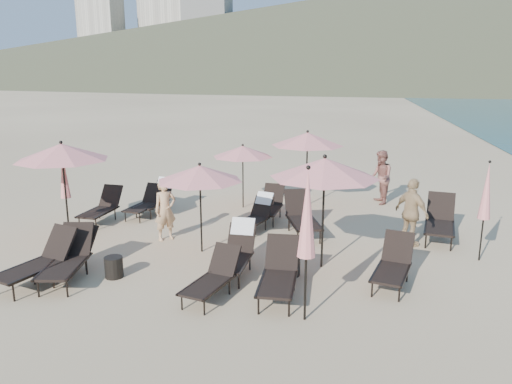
% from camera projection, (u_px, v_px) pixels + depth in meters
% --- Properties ---
extents(ground, '(800.00, 800.00, 0.00)m').
position_uv_depth(ground, '(254.00, 287.00, 9.98)').
color(ground, '#D6BA8C').
rests_on(ground, ground).
extents(volcanic_headland, '(690.00, 690.00, 55.00)m').
position_uv_depth(volcanic_headland, '(478.00, 29.00, 280.11)').
color(volcanic_headland, brown).
rests_on(volcanic_headland, ground).
extents(hotel_skyline, '(109.00, 82.00, 55.00)m').
position_uv_depth(hotel_skyline, '(180.00, 34.00, 279.81)').
color(hotel_skyline, beige).
rests_on(hotel_skyline, ground).
extents(lounger_0, '(0.87, 1.65, 0.90)m').
position_uv_depth(lounger_0, '(68.00, 254.00, 10.60)').
color(lounger_0, black).
rests_on(lounger_0, ground).
extents(lounger_1, '(1.15, 1.88, 1.01)m').
position_uv_depth(lounger_1, '(39.00, 261.00, 10.10)').
color(lounger_1, black).
rests_on(lounger_1, ground).
extents(lounger_2, '(0.94, 1.60, 0.87)m').
position_uv_depth(lounger_2, '(213.00, 277.00, 9.47)').
color(lounger_2, black).
rests_on(lounger_2, ground).
extents(lounger_3, '(0.65, 1.67, 1.03)m').
position_uv_depth(lounger_3, '(237.00, 250.00, 10.65)').
color(lounger_3, black).
rests_on(lounger_3, ground).
extents(lounger_4, '(0.71, 1.75, 1.00)m').
position_uv_depth(lounger_4, '(279.00, 273.00, 9.51)').
color(lounger_4, black).
rests_on(lounger_4, ground).
extents(lounger_5, '(0.99, 1.72, 0.93)m').
position_uv_depth(lounger_5, '(393.00, 264.00, 10.02)').
color(lounger_5, black).
rests_on(lounger_5, ground).
extents(lounger_6, '(0.73, 1.66, 0.94)m').
position_uv_depth(lounger_6, '(102.00, 207.00, 14.22)').
color(lounger_6, black).
rests_on(lounger_6, ground).
extents(lounger_7, '(0.80, 1.58, 0.87)m').
position_uv_depth(lounger_7, '(145.00, 203.00, 14.79)').
color(lounger_7, black).
rests_on(lounger_7, ground).
extents(lounger_8, '(0.99, 1.61, 0.95)m').
position_uv_depth(lounger_8, '(256.00, 214.00, 13.42)').
color(lounger_8, black).
rests_on(lounger_8, ground).
extents(lounger_9, '(0.70, 1.64, 0.92)m').
position_uv_depth(lounger_9, '(270.00, 205.00, 14.44)').
color(lounger_9, black).
rests_on(lounger_9, ground).
extents(lounger_10, '(1.22, 1.94, 1.04)m').
position_uv_depth(lounger_10, '(302.00, 216.00, 13.15)').
color(lounger_10, black).
rests_on(lounger_10, ground).
extents(lounger_11, '(1.01, 1.94, 1.06)m').
position_uv_depth(lounger_11, '(440.00, 220.00, 12.75)').
color(lounger_11, black).
rests_on(lounger_11, ground).
extents(lounger_12, '(0.79, 1.63, 0.97)m').
position_uv_depth(lounger_12, '(157.00, 197.00, 15.19)').
color(lounger_12, black).
rests_on(lounger_12, ground).
extents(lounger_13, '(0.97, 1.86, 1.02)m').
position_uv_depth(lounger_13, '(68.00, 258.00, 10.25)').
color(lounger_13, black).
rests_on(lounger_13, ground).
extents(umbrella_open_0, '(2.34, 2.34, 2.51)m').
position_uv_depth(umbrella_open_0, '(62.00, 152.00, 12.57)').
color(umbrella_open_0, black).
rests_on(umbrella_open_0, ground).
extents(umbrella_open_1, '(2.01, 2.01, 2.17)m').
position_uv_depth(umbrella_open_1, '(200.00, 173.00, 11.51)').
color(umbrella_open_1, black).
rests_on(umbrella_open_1, ground).
extents(umbrella_open_2, '(2.34, 2.34, 2.52)m').
position_uv_depth(umbrella_open_2, '(325.00, 168.00, 10.51)').
color(umbrella_open_2, black).
rests_on(umbrella_open_2, ground).
extents(umbrella_open_3, '(1.88, 1.88, 2.03)m').
position_uv_depth(umbrella_open_3, '(243.00, 151.00, 15.38)').
color(umbrella_open_3, black).
rests_on(umbrella_open_3, ground).
extents(umbrella_open_4, '(2.25, 2.25, 2.43)m').
position_uv_depth(umbrella_open_4, '(307.00, 139.00, 15.49)').
color(umbrella_open_4, black).
rests_on(umbrella_open_4, ground).
extents(umbrella_closed_0, '(0.32, 0.32, 2.74)m').
position_uv_depth(umbrella_closed_0, '(307.00, 215.00, 8.24)').
color(umbrella_closed_0, black).
rests_on(umbrella_closed_0, ground).
extents(umbrella_closed_1, '(0.27, 0.27, 2.32)m').
position_uv_depth(umbrella_closed_1, '(486.00, 192.00, 11.02)').
color(umbrella_closed_1, black).
rests_on(umbrella_closed_1, ground).
extents(umbrella_closed_2, '(0.27, 0.27, 2.29)m').
position_uv_depth(umbrella_closed_2, '(64.00, 175.00, 12.90)').
color(umbrella_closed_2, black).
rests_on(umbrella_closed_2, ground).
extents(side_table_0, '(0.38, 0.38, 0.45)m').
position_uv_depth(side_table_0, '(114.00, 267.00, 10.43)').
color(side_table_0, black).
rests_on(side_table_0, ground).
extents(side_table_1, '(0.42, 0.42, 0.42)m').
position_uv_depth(side_table_1, '(290.00, 266.00, 10.54)').
color(side_table_1, black).
rests_on(side_table_1, ground).
extents(beachgoer_a, '(0.68, 0.66, 1.56)m').
position_uv_depth(beachgoer_a, '(165.00, 210.00, 12.64)').
color(beachgoer_a, tan).
rests_on(beachgoer_a, ground).
extents(beachgoer_b, '(0.81, 0.95, 1.74)m').
position_uv_depth(beachgoer_b, '(381.00, 177.00, 16.05)').
color(beachgoer_b, '#94594C').
rests_on(beachgoer_b, ground).
extents(beachgoer_c, '(0.97, 1.02, 1.70)m').
position_uv_depth(beachgoer_c, '(412.00, 213.00, 12.16)').
color(beachgoer_c, tan).
rests_on(beachgoer_c, ground).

